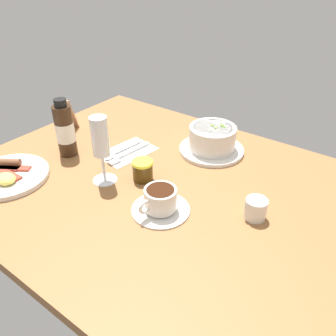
{
  "coord_description": "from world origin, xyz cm",
  "views": [
    {
      "loc": [
        -47.25,
        60.63,
        54.1
      ],
      "look_at": [
        -0.97,
        -2.17,
        4.08
      ],
      "focal_mm": 36.77,
      "sensor_mm": 36.0,
      "label": 1
    }
  ],
  "objects": [
    {
      "name": "ground_plane",
      "position": [
        0.0,
        0.0,
        -1.5
      ],
      "size": [
        110.0,
        84.0,
        3.0
      ],
      "primitive_type": "cube",
      "color": "brown"
    },
    {
      "name": "cutlery_setting",
      "position": [
        18.65,
        -6.64,
        0.27
      ],
      "size": [
        13.58,
        18.45,
        0.9
      ],
      "color": "silver",
      "rests_on": "ground_plane"
    },
    {
      "name": "wine_glass",
      "position": [
        13.14,
        8.03,
        12.25
      ],
      "size": [
        6.69,
        6.69,
        18.89
      ],
      "color": "white",
      "rests_on": "ground_plane"
    },
    {
      "name": "coffee_cup",
      "position": [
        -7.13,
        9.33,
        2.76
      ],
      "size": [
        14.34,
        14.34,
        6.27
      ],
      "color": "silver",
      "rests_on": "ground_plane"
    },
    {
      "name": "breakfast_plate",
      "position": [
        35.46,
        23.44,
        0.96
      ],
      "size": [
        22.32,
        22.32,
        3.7
      ],
      "color": "silver",
      "rests_on": "ground_plane"
    },
    {
      "name": "jam_jar",
      "position": [
        5.02,
        1.39,
        2.93
      ],
      "size": [
        5.79,
        5.79,
        5.79
      ],
      "color": "#452E0B",
      "rests_on": "ground_plane"
    },
    {
      "name": "sauce_bottle_brown",
      "position": [
        32.65,
        4.27,
        8.14
      ],
      "size": [
        5.63,
        5.63,
        17.91
      ],
      "color": "#382314",
      "rests_on": "ground_plane"
    },
    {
      "name": "creamer_jug",
      "position": [
        -26.61,
        -1.91,
        2.66
      ],
      "size": [
        5.67,
        5.73,
        5.74
      ],
      "color": "silver",
      "rests_on": "ground_plane"
    },
    {
      "name": "porridge_bowl",
      "position": [
        -2.42,
        -23.22,
        4.22
      ],
      "size": [
        20.15,
        20.15,
        9.15
      ],
      "color": "silver",
      "rests_on": "ground_plane"
    },
    {
      "name": "menu_card",
      "position": [
        47.14,
        -7.46,
        5.38
      ],
      "size": [
        5.49,
        5.9,
        10.86
      ],
      "color": "tan",
      "rests_on": "ground_plane"
    }
  ]
}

